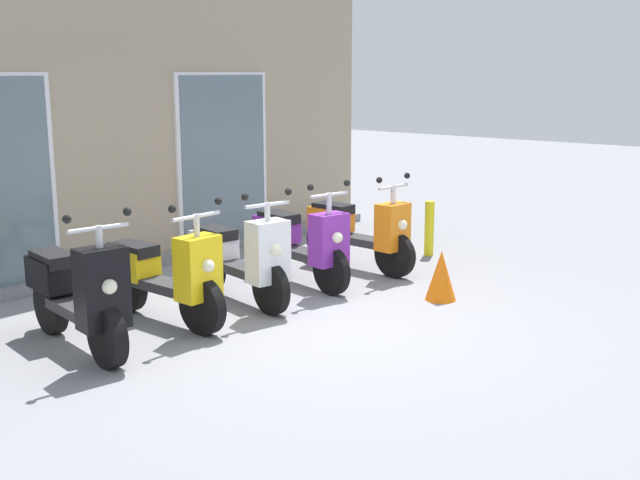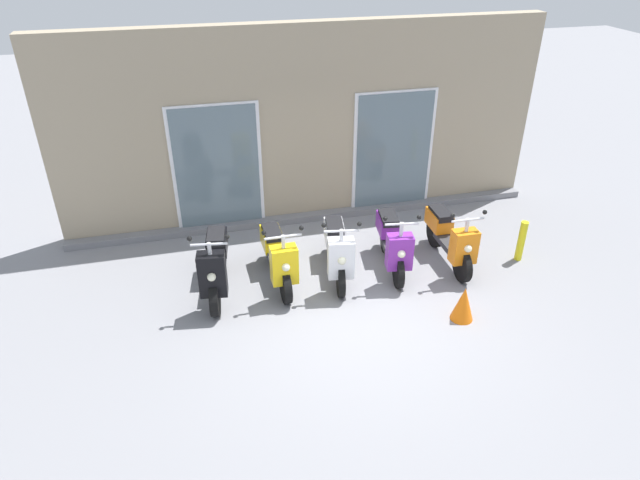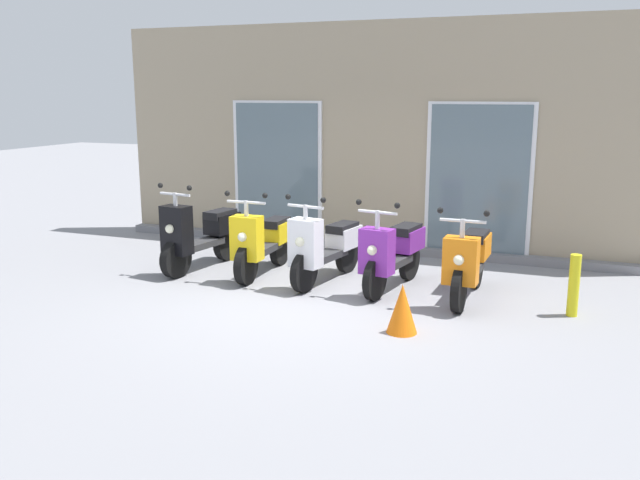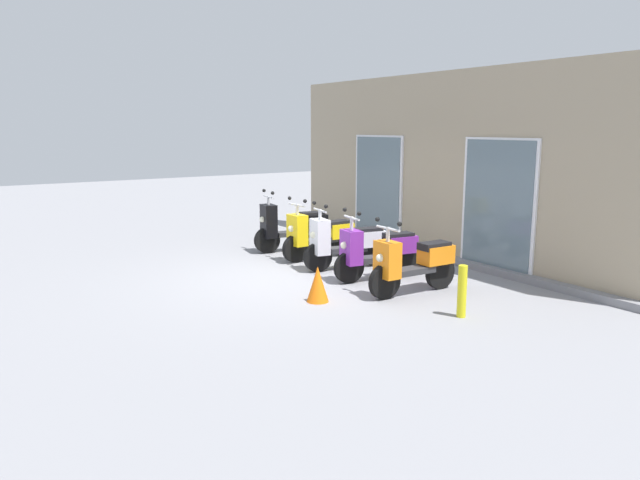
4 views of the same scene
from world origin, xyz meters
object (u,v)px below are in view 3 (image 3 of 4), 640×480
(scooter_white, at_px, (326,246))
(scooter_orange, at_px, (469,261))
(scooter_black, at_px, (200,235))
(scooter_purple, at_px, (393,252))
(curb_bollard, at_px, (574,285))
(traffic_cone, at_px, (402,309))
(scooter_yellow, at_px, (263,241))

(scooter_white, relative_size, scooter_orange, 1.01)
(scooter_black, distance_m, scooter_purple, 2.77)
(scooter_orange, bearing_deg, scooter_purple, 175.83)
(scooter_white, xyz_separation_m, scooter_orange, (1.85, -0.09, -0.00))
(scooter_purple, relative_size, curb_bollard, 2.22)
(scooter_black, bearing_deg, traffic_cone, -24.64)
(scooter_white, xyz_separation_m, traffic_cone, (1.40, -1.50, -0.22))
(scooter_purple, bearing_deg, traffic_cone, -71.32)
(scooter_white, distance_m, traffic_cone, 2.07)
(scooter_purple, bearing_deg, scooter_black, 179.68)
(scooter_black, bearing_deg, scooter_purple, -0.32)
(scooter_yellow, relative_size, scooter_white, 1.00)
(scooter_orange, height_order, traffic_cone, scooter_orange)
(scooter_yellow, height_order, scooter_purple, scooter_yellow)
(scooter_white, xyz_separation_m, curb_bollard, (3.03, -0.30, -0.13))
(traffic_cone, bearing_deg, scooter_yellow, 146.26)
(curb_bollard, bearing_deg, scooter_purple, 172.56)
(scooter_white, height_order, scooter_orange, scooter_white)
(scooter_orange, relative_size, traffic_cone, 3.08)
(scooter_yellow, relative_size, traffic_cone, 3.10)
(scooter_yellow, height_order, scooter_white, scooter_white)
(scooter_black, height_order, curb_bollard, scooter_black)
(scooter_purple, xyz_separation_m, scooter_orange, (0.95, -0.07, -0.01))
(scooter_purple, height_order, scooter_orange, scooter_purple)
(scooter_black, relative_size, scooter_orange, 1.02)
(scooter_purple, xyz_separation_m, traffic_cone, (0.50, -1.48, -0.23))
(scooter_yellow, relative_size, scooter_purple, 1.04)
(scooter_yellow, bearing_deg, scooter_black, -176.54)
(scooter_black, height_order, scooter_yellow, scooter_black)
(scooter_white, height_order, scooter_purple, scooter_white)
(scooter_yellow, bearing_deg, scooter_white, -3.30)
(traffic_cone, bearing_deg, scooter_black, 155.36)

